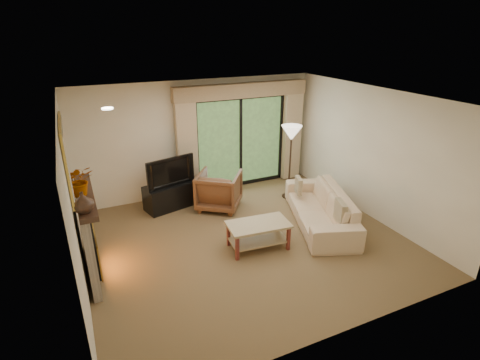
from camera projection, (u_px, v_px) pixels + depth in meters
name	position (u px, v px, depth m)	size (l,w,h in m)	color
floor	(247.00, 241.00, 6.85)	(5.50, 5.50, 0.00)	brown
ceiling	(248.00, 98.00, 5.86)	(5.50, 5.50, 0.00)	silver
wall_back	(199.00, 138.00, 8.46)	(5.00, 5.00, 0.00)	beige
wall_front	(343.00, 249.00, 4.26)	(5.00, 5.00, 0.00)	beige
wall_left	(73.00, 205.00, 5.29)	(5.00, 5.00, 0.00)	beige
wall_right	(372.00, 154.00, 7.42)	(5.00, 5.00, 0.00)	beige
fireplace	(87.00, 234.00, 5.74)	(0.24, 1.70, 1.37)	gray
mirror	(67.00, 157.00, 5.23)	(0.07, 1.45, 1.02)	gold
sliding_door	(240.00, 142.00, 8.88)	(2.26, 0.10, 2.16)	black
curtain_left	(187.00, 146.00, 8.22)	(0.45, 0.18, 2.35)	tan
curtain_right	(292.00, 133.00, 9.27)	(0.45, 0.18, 2.35)	tan
cornice	(242.00, 90.00, 8.34)	(3.20, 0.24, 0.32)	tan
media_console	(170.00, 196.00, 8.04)	(1.08, 0.48, 0.54)	black
tv	(168.00, 171.00, 7.82)	(1.08, 0.14, 0.62)	black
armchair	(219.00, 190.00, 7.98)	(0.86, 0.89, 0.81)	brown
sofa	(320.00, 207.00, 7.35)	(2.36, 0.92, 0.69)	#D5B690
pillow_near	(340.00, 212.00, 6.66)	(0.11, 0.40, 0.40)	brown
pillow_far	(298.00, 185.00, 7.81)	(0.09, 0.34, 0.34)	brown
coffee_table	(258.00, 236.00, 6.57)	(1.07, 0.59, 0.48)	tan
floor_lamp	(290.00, 162.00, 8.32)	(0.45, 0.45, 1.68)	white
vase	(83.00, 202.00, 4.89)	(0.27, 0.27, 0.29)	#362319
branches	(79.00, 180.00, 5.36)	(0.41, 0.36, 0.46)	#954202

